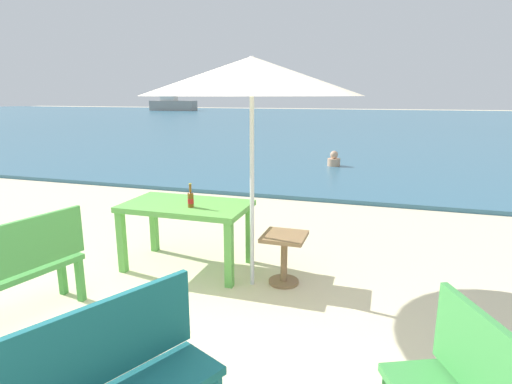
# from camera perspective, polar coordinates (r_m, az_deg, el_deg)

# --- Properties ---
(ground_plane) EXTENTS (120.00, 120.00, 0.00)m
(ground_plane) POSITION_cam_1_polar(r_m,az_deg,el_deg) (3.42, -9.66, -21.74)
(ground_plane) COLOR beige
(sea_water) EXTENTS (120.00, 50.00, 0.08)m
(sea_water) POSITION_cam_1_polar(r_m,az_deg,el_deg) (32.55, 15.18, 9.42)
(sea_water) COLOR #386B84
(sea_water) RESTS_ON ground_plane
(picnic_table_green) EXTENTS (1.40, 0.80, 0.76)m
(picnic_table_green) POSITION_cam_1_polar(r_m,az_deg,el_deg) (4.74, -9.57, -2.86)
(picnic_table_green) COLOR #60B24C
(picnic_table_green) RESTS_ON ground_plane
(beer_bottle_amber) EXTENTS (0.07, 0.07, 0.26)m
(beer_bottle_amber) POSITION_cam_1_polar(r_m,az_deg,el_deg) (4.52, -9.01, -0.93)
(beer_bottle_amber) COLOR brown
(beer_bottle_amber) RESTS_ON picnic_table_green
(patio_umbrella) EXTENTS (2.10, 2.10, 2.30)m
(patio_umbrella) POSITION_cam_1_polar(r_m,az_deg,el_deg) (4.03, -0.59, 15.64)
(patio_umbrella) COLOR silver
(patio_umbrella) RESTS_ON ground_plane
(side_table_wood) EXTENTS (0.44, 0.44, 0.54)m
(side_table_wood) POSITION_cam_1_polar(r_m,az_deg,el_deg) (4.37, 3.90, -8.21)
(side_table_wood) COLOR olive
(side_table_wood) RESTS_ON ground_plane
(bench_green_left) EXTENTS (0.63, 1.25, 0.95)m
(bench_green_left) POSITION_cam_1_polar(r_m,az_deg,el_deg) (4.07, -30.38, -8.88)
(bench_green_left) COLOR #4C9E47
(bench_green_left) RESTS_ON ground_plane
(swimmer_person) EXTENTS (0.34, 0.34, 0.41)m
(swimmer_person) POSITION_cam_1_polar(r_m,az_deg,el_deg) (11.37, 10.69, 4.35)
(swimmer_person) COLOR tan
(swimmer_person) RESTS_ON sea_water
(boat_fishing_trawler) EXTENTS (5.81, 1.58, 2.11)m
(boat_fishing_trawler) POSITION_cam_1_polar(r_m,az_deg,el_deg) (53.08, -11.44, 11.78)
(boat_fishing_trawler) COLOR gray
(boat_fishing_trawler) RESTS_ON sea_water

